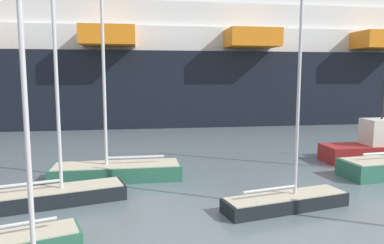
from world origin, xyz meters
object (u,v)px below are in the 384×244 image
(fishing_boat_2, at_px, (376,147))
(cruise_ship, at_px, (225,48))
(sailboat_0, at_px, (286,199))
(sailboat_1, at_px, (117,169))
(sailboat_3, at_px, (49,193))

(fishing_boat_2, height_order, cruise_ship, cruise_ship)
(sailboat_0, relative_size, fishing_boat_2, 1.24)
(fishing_boat_2, distance_m, cruise_ship, 26.00)
(sailboat_1, height_order, sailboat_3, sailboat_1)
(sailboat_0, distance_m, fishing_boat_2, 10.92)
(sailboat_0, height_order, sailboat_1, sailboat_1)
(cruise_ship, bearing_deg, sailboat_0, -99.46)
(sailboat_0, xyz_separation_m, fishing_boat_2, (8.52, 6.82, 0.44))
(sailboat_0, xyz_separation_m, cruise_ship, (5.02, 31.43, 8.08))
(sailboat_0, distance_m, sailboat_3, 9.29)
(sailboat_3, height_order, cruise_ship, cruise_ship)
(sailboat_0, bearing_deg, fishing_boat_2, 26.27)
(sailboat_1, relative_size, cruise_ship, 0.08)
(sailboat_3, bearing_deg, cruise_ship, 48.87)
(sailboat_1, relative_size, sailboat_3, 1.12)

